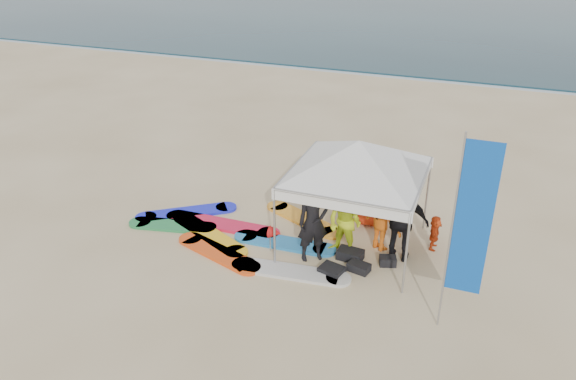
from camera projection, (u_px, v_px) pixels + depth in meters
The scene contains 13 objects.
ground at pixel (237, 296), 11.28m from camera, with size 120.00×120.00×0.00m, color beige.
shoreline_foam at pixel (403, 76), 26.52m from camera, with size 160.00×1.20×0.01m, color silver.
person_black_a at pixel (313, 222), 12.11m from camera, with size 0.68×0.45×1.87m, color black.
person_yellow at pixel (345, 223), 12.27m from camera, with size 0.81×0.63×1.67m, color #D1E820.
person_orange_a at pixel (383, 217), 12.54m from camera, with size 1.06×0.61×1.64m, color orange.
person_black_b at pixel (402, 221), 12.08m from camera, with size 1.14×0.47×1.94m, color black.
person_orange_b at pixel (369, 190), 13.53m from camera, with size 0.89×0.58×1.82m, color red.
person_seated at pixel (435, 232), 12.72m from camera, with size 0.77×0.24×0.83m, color red.
canopy_tent at pixel (359, 141), 11.85m from camera, with size 3.94×3.94×2.97m.
feather_flag at pixel (471, 222), 9.41m from camera, with size 0.64×0.04×3.84m.
marker_pennant at pixel (275, 233), 12.54m from camera, with size 0.28×0.28×0.64m.
gear_pile at pixel (353, 262), 12.20m from camera, with size 1.55×1.20×0.22m.
surfboard_spread at pixel (235, 234), 13.37m from camera, with size 5.47×3.35×0.07m.
Camera 1 is at (4.23, -8.20, 6.92)m, focal length 35.00 mm.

